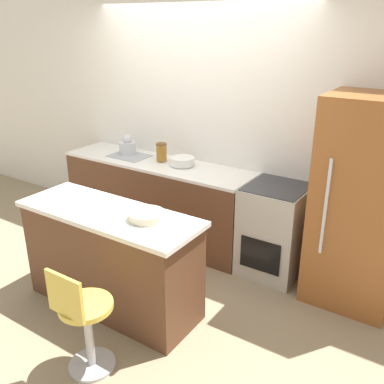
{
  "coord_description": "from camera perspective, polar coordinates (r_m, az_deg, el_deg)",
  "views": [
    {
      "loc": [
        2.43,
        -3.2,
        2.3
      ],
      "look_at": [
        0.54,
        -0.32,
        0.94
      ],
      "focal_mm": 40.0,
      "sensor_mm": 36.0,
      "label": 1
    }
  ],
  "objects": [
    {
      "name": "ground_plane",
      "position": [
        4.64,
        -3.49,
        -8.22
      ],
      "size": [
        14.0,
        14.0,
        0.0
      ],
      "primitive_type": "plane",
      "color": "#998466"
    },
    {
      "name": "wall_back",
      "position": [
        4.65,
        0.86,
        9.17
      ],
      "size": [
        8.0,
        0.06,
        2.6
      ],
      "color": "white",
      "rests_on": "ground_plane"
    },
    {
      "name": "back_counter",
      "position": [
        4.85,
        -4.6,
        -1.0
      ],
      "size": [
        2.23,
        0.58,
        0.9
      ],
      "color": "brown",
      "rests_on": "ground_plane"
    },
    {
      "name": "kitchen_island",
      "position": [
        3.72,
        -10.67,
        -8.77
      ],
      "size": [
        1.6,
        0.58,
        0.89
      ],
      "color": "brown",
      "rests_on": "ground_plane"
    },
    {
      "name": "oven_range",
      "position": [
        4.2,
        10.85,
        -5.01
      ],
      "size": [
        0.56,
        0.6,
        0.9
      ],
      "color": "#B7B2A8",
      "rests_on": "ground_plane"
    },
    {
      "name": "refrigerator",
      "position": [
        3.81,
        21.55,
        -1.55
      ],
      "size": [
        0.71,
        0.65,
        1.8
      ],
      "color": "#995628",
      "rests_on": "ground_plane"
    },
    {
      "name": "stool_chair",
      "position": [
        3.13,
        -14.18,
        -16.51
      ],
      "size": [
        0.37,
        0.37,
        0.84
      ],
      "color": "#B7B7BC",
      "rests_on": "ground_plane"
    },
    {
      "name": "kettle",
      "position": [
        4.98,
        -8.6,
        6.06
      ],
      "size": [
        0.19,
        0.19,
        0.23
      ],
      "color": "silver",
      "rests_on": "back_counter"
    },
    {
      "name": "mixing_bowl",
      "position": [
        4.54,
        -1.31,
        4.14
      ],
      "size": [
        0.26,
        0.26,
        0.08
      ],
      "color": "white",
      "rests_on": "back_counter"
    },
    {
      "name": "canister_jar",
      "position": [
        4.68,
        -4.1,
        5.35
      ],
      "size": [
        0.12,
        0.12,
        0.19
      ],
      "color": "#9E6623",
      "rests_on": "back_counter"
    },
    {
      "name": "fruit_bowl",
      "position": [
        3.31,
        -6.08,
        -3.14
      ],
      "size": [
        0.28,
        0.28,
        0.06
      ],
      "color": "beige",
      "rests_on": "kitchen_island"
    }
  ]
}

